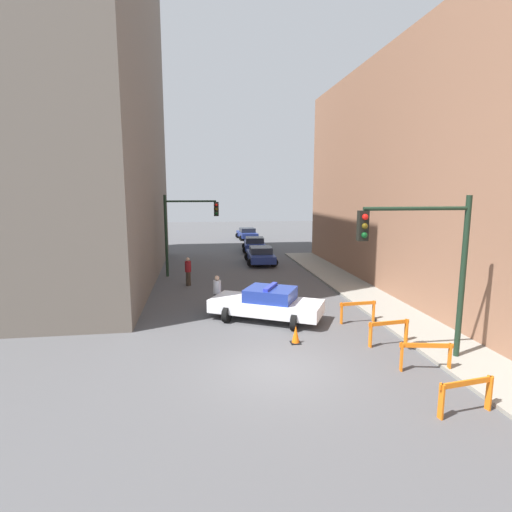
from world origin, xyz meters
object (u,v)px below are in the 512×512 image
(traffic_cone, at_px, (296,335))
(parked_car_mid, at_px, (255,244))
(barrier_mid, at_px, (426,352))
(barrier_back, at_px, (389,329))
(barrier_corner, at_px, (358,308))
(traffic_light_near, at_px, (430,254))
(pedestrian_corner, at_px, (188,271))
(parked_car_far, at_px, (247,233))
(parked_car_near, at_px, (261,255))
(police_car, at_px, (267,303))
(traffic_light_far, at_px, (183,224))
(barrier_front, at_px, (466,391))
(pedestrian_crossing, at_px, (217,293))

(traffic_cone, bearing_deg, parked_car_mid, 85.81)
(barrier_mid, distance_m, traffic_cone, 4.38)
(barrier_back, xyz_separation_m, traffic_cone, (-3.22, 0.66, -0.30))
(barrier_mid, distance_m, barrier_corner, 4.64)
(traffic_light_near, xyz_separation_m, pedestrian_corner, (-7.74, 11.69, -2.67))
(parked_car_mid, bearing_deg, pedestrian_corner, -108.92)
(traffic_light_near, xyz_separation_m, barrier_corner, (-0.59, 3.96, -2.91))
(parked_car_far, relative_size, barrier_back, 2.76)
(parked_car_near, distance_m, pedestrian_corner, 8.24)
(traffic_light_near, height_order, barrier_back, traffic_light_near)
(police_car, xyz_separation_m, pedestrian_corner, (-3.47, 6.82, 0.14))
(parked_car_near, bearing_deg, traffic_light_far, -144.62)
(pedestrian_corner, relative_size, barrier_mid, 1.05)
(barrier_corner, bearing_deg, parked_car_near, 97.68)
(police_car, relative_size, traffic_cone, 7.65)
(traffic_light_near, relative_size, traffic_light_far, 1.00)
(barrier_mid, xyz_separation_m, traffic_cone, (-3.36, 2.79, -0.30))
(police_car, xyz_separation_m, parked_car_near, (1.77, 13.18, -0.05))
(traffic_light_near, distance_m, parked_car_mid, 24.52)
(parked_car_mid, height_order, barrier_corner, parked_car_mid)
(parked_car_far, relative_size, barrier_mid, 2.78)
(parked_car_mid, bearing_deg, barrier_front, -81.79)
(barrier_mid, bearing_deg, pedestrian_corner, 120.89)
(police_car, height_order, pedestrian_corner, pedestrian_corner)
(police_car, height_order, barrier_mid, police_car)
(pedestrian_corner, height_order, barrier_back, pedestrian_corner)
(pedestrian_corner, relative_size, barrier_front, 1.04)
(traffic_light_far, xyz_separation_m, barrier_corner, (7.44, -10.48, -2.78))
(barrier_mid, bearing_deg, pedestrian_crossing, 129.88)
(pedestrian_crossing, xyz_separation_m, barrier_corner, (5.71, -2.51, -0.24))
(pedestrian_corner, distance_m, traffic_cone, 10.41)
(traffic_light_near, bearing_deg, parked_car_far, 92.79)
(pedestrian_crossing, bearing_deg, barrier_front, 10.54)
(police_car, relative_size, barrier_back, 3.15)
(traffic_light_far, height_order, pedestrian_corner, traffic_light_far)
(pedestrian_corner, xyz_separation_m, barrier_back, (7.26, -10.24, -0.24))
(parked_car_near, bearing_deg, barrier_mid, -81.10)
(traffic_light_far, bearing_deg, barrier_corner, -54.65)
(parked_car_mid, height_order, parked_car_far, same)
(barrier_back, bearing_deg, barrier_mid, -86.34)
(parked_car_near, xyz_separation_m, barrier_corner, (1.90, -14.09, -0.06))
(pedestrian_crossing, xyz_separation_m, traffic_cone, (2.61, -4.35, -0.54))
(barrier_corner, xyz_separation_m, traffic_cone, (-3.10, -1.85, -0.30))
(traffic_light_near, distance_m, barrier_mid, 3.01)
(pedestrian_corner, distance_m, barrier_back, 12.55)
(parked_car_near, distance_m, barrier_corner, 14.22)
(parked_car_far, bearing_deg, police_car, -98.64)
(traffic_light_far, bearing_deg, parked_car_far, 71.43)
(parked_car_mid, bearing_deg, barrier_corner, -80.52)
(traffic_light_far, relative_size, traffic_cone, 7.93)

